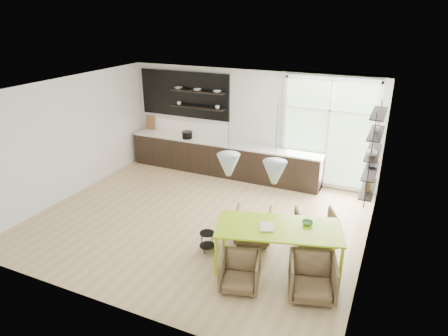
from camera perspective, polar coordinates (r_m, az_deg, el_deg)
room at (r=9.05m, az=2.58°, el=3.05°), size 7.02×6.01×2.91m
kitchen_run at (r=11.20m, az=-0.49°, el=2.14°), size 5.54×0.69×2.75m
right_shelving at (r=8.50m, az=20.46°, el=1.73°), size 0.26×1.22×1.90m
dining_table at (r=7.18m, az=7.84°, el=-8.74°), size 2.38×1.55×0.80m
armchair_back_left at (r=8.10m, az=4.15°, el=-8.17°), size 0.88×0.90×0.66m
armchair_back_right at (r=8.16m, az=12.94°, el=-8.36°), size 0.99×1.00×0.69m
armchair_front_left at (r=6.86m, az=2.28°, el=-14.66°), size 0.79×0.80×0.60m
armchair_front_right at (r=6.82m, az=12.50°, el=-15.07°), size 0.92×0.93×0.68m
wire_stool at (r=7.80m, az=-2.42°, el=-10.10°), size 0.31×0.31×0.39m
table_book at (r=7.10m, az=5.12°, el=-8.34°), size 0.33×0.38×0.03m
table_bowl at (r=7.31m, az=11.84°, el=-7.69°), size 0.22×0.22×0.06m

